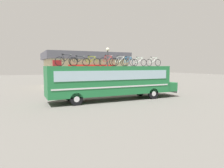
# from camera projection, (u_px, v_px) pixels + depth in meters

# --- Properties ---
(ground_plane) EXTENTS (120.00, 120.00, 0.00)m
(ground_plane) POSITION_uv_depth(u_px,v_px,m) (111.00, 100.00, 17.93)
(ground_plane) COLOR #605E59
(bus) EXTENTS (12.67, 2.61, 3.10)m
(bus) POSITION_uv_depth(u_px,v_px,m) (113.00, 80.00, 17.85)
(bus) COLOR #1E6B38
(bus) RESTS_ON ground
(luggage_bag_1) EXTENTS (0.66, 0.43, 0.48)m
(luggage_bag_1) POSITION_uv_depth(u_px,v_px,m) (57.00, 63.00, 15.82)
(luggage_bag_1) COLOR maroon
(luggage_bag_1) RESTS_ON bus
(rooftop_bicycle_1) EXTENTS (1.82, 0.44, 0.98)m
(rooftop_bicycle_1) POSITION_uv_depth(u_px,v_px,m) (66.00, 61.00, 15.51)
(rooftop_bicycle_1) COLOR black
(rooftop_bicycle_1) RESTS_ON bus
(rooftop_bicycle_2) EXTENTS (1.72, 0.44, 0.87)m
(rooftop_bicycle_2) POSITION_uv_depth(u_px,v_px,m) (80.00, 62.00, 16.12)
(rooftop_bicycle_2) COLOR black
(rooftop_bicycle_2) RESTS_ON bus
(rooftop_bicycle_3) EXTENTS (1.71, 0.44, 0.93)m
(rooftop_bicycle_3) POSITION_uv_depth(u_px,v_px,m) (92.00, 62.00, 17.25)
(rooftop_bicycle_3) COLOR black
(rooftop_bicycle_3) RESTS_ON bus
(rooftop_bicycle_4) EXTENTS (1.70, 0.44, 0.98)m
(rooftop_bicycle_4) POSITION_uv_depth(u_px,v_px,m) (108.00, 61.00, 17.10)
(rooftop_bicycle_4) COLOR black
(rooftop_bicycle_4) RESTS_ON bus
(rooftop_bicycle_5) EXTENTS (1.75, 0.44, 0.93)m
(rooftop_bicycle_5) POSITION_uv_depth(u_px,v_px,m) (120.00, 62.00, 17.56)
(rooftop_bicycle_5) COLOR black
(rooftop_bicycle_5) RESTS_ON bus
(rooftop_bicycle_6) EXTENTS (1.67, 0.44, 0.95)m
(rooftop_bicycle_6) POSITION_uv_depth(u_px,v_px,m) (128.00, 62.00, 18.75)
(rooftop_bicycle_6) COLOR black
(rooftop_bicycle_6) RESTS_ON bus
(rooftop_bicycle_7) EXTENTS (1.71, 0.44, 0.91)m
(rooftop_bicycle_7) POSITION_uv_depth(u_px,v_px,m) (139.00, 62.00, 19.17)
(rooftop_bicycle_7) COLOR black
(rooftop_bicycle_7) RESTS_ON bus
(rooftop_bicycle_8) EXTENTS (1.75, 0.44, 0.91)m
(rooftop_bicycle_8) POSITION_uv_depth(u_px,v_px,m) (153.00, 62.00, 19.16)
(rooftop_bicycle_8) COLOR black
(rooftop_bicycle_8) RESTS_ON bus
(roadside_building) EXTENTS (12.14, 8.78, 5.11)m
(roadside_building) POSITION_uv_depth(u_px,v_px,m) (84.00, 69.00, 30.78)
(roadside_building) COLOR beige
(roadside_building) RESTS_ON ground
(street_lamp) EXTENTS (0.38, 0.38, 5.25)m
(street_lamp) POSITION_uv_depth(u_px,v_px,m) (108.00, 63.00, 23.00)
(street_lamp) COLOR #38383D
(street_lamp) RESTS_ON ground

